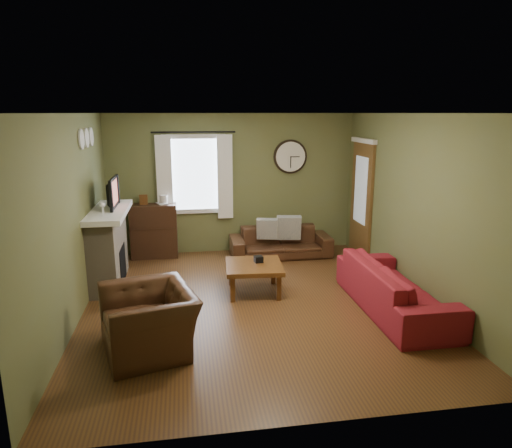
{
  "coord_description": "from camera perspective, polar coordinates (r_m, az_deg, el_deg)",
  "views": [
    {
      "loc": [
        -0.9,
        -5.88,
        2.6
      ],
      "look_at": [
        0.1,
        0.4,
        1.05
      ],
      "focal_mm": 32.0,
      "sensor_mm": 36.0,
      "label": 1
    }
  ],
  "objects": [
    {
      "name": "floor",
      "position": [
        6.5,
        -0.32,
        -9.91
      ],
      "size": [
        4.6,
        5.2,
        0.0
      ],
      "primitive_type": "cube",
      "color": "#4E3018",
      "rests_on": "ground"
    },
    {
      "name": "ceiling",
      "position": [
        5.95,
        -0.36,
        13.69
      ],
      "size": [
        4.6,
        5.2,
        0.0
      ],
      "primitive_type": "cube",
      "color": "white",
      "rests_on": "ground"
    },
    {
      "name": "wall_left",
      "position": [
        6.19,
        -21.9,
        0.55
      ],
      "size": [
        0.0,
        5.2,
        2.6
      ],
      "primitive_type": "cube",
      "color": "#5D6338",
      "rests_on": "ground"
    },
    {
      "name": "wall_right",
      "position": [
        6.82,
        19.14,
        1.94
      ],
      "size": [
        0.0,
        5.2,
        2.6
      ],
      "primitive_type": "cube",
      "color": "#5D6338",
      "rests_on": "ground"
    },
    {
      "name": "wall_back",
      "position": [
        8.63,
        -2.96,
        5.02
      ],
      "size": [
        4.6,
        0.0,
        2.6
      ],
      "primitive_type": "cube",
      "color": "#5D6338",
      "rests_on": "ground"
    },
    {
      "name": "wall_front",
      "position": [
        3.65,
        5.9,
        -7.31
      ],
      "size": [
        4.6,
        0.0,
        2.6
      ],
      "primitive_type": "cube",
      "color": "#5D6338",
      "rests_on": "ground"
    },
    {
      "name": "fireplace",
      "position": [
        7.43,
        -17.99,
        -3.03
      ],
      "size": [
        0.4,
        1.4,
        1.1
      ],
      "primitive_type": "cube",
      "color": "gray",
      "rests_on": "floor"
    },
    {
      "name": "firebox",
      "position": [
        7.47,
        -16.41,
        -4.82
      ],
      "size": [
        0.04,
        0.6,
        0.55
      ],
      "primitive_type": "cube",
      "color": "black",
      "rests_on": "fireplace"
    },
    {
      "name": "mantel",
      "position": [
        7.28,
        -18.1,
        1.44
      ],
      "size": [
        0.58,
        1.6,
        0.08
      ],
      "primitive_type": "cube",
      "color": "white",
      "rests_on": "fireplace"
    },
    {
      "name": "tv",
      "position": [
        7.38,
        -17.9,
        3.31
      ],
      "size": [
        0.08,
        0.6,
        0.35
      ],
      "primitive_type": "imported",
      "rotation": [
        0.0,
        0.0,
        1.57
      ],
      "color": "black",
      "rests_on": "mantel"
    },
    {
      "name": "tv_screen",
      "position": [
        7.36,
        -17.31,
        3.77
      ],
      "size": [
        0.02,
        0.62,
        0.36
      ],
      "primitive_type": "cube",
      "color": "#994C3F",
      "rests_on": "mantel"
    },
    {
      "name": "medallion_left",
      "position": [
        6.83,
        -21.0,
        9.87
      ],
      "size": [
        0.28,
        0.28,
        0.03
      ],
      "primitive_type": "cylinder",
      "color": "white",
      "rests_on": "wall_left"
    },
    {
      "name": "medallion_mid",
      "position": [
        7.18,
        -20.44,
        10.05
      ],
      "size": [
        0.28,
        0.28,
        0.03
      ],
      "primitive_type": "cylinder",
      "color": "white",
      "rests_on": "wall_left"
    },
    {
      "name": "medallion_right",
      "position": [
        7.52,
        -19.93,
        10.22
      ],
      "size": [
        0.28,
        0.28,
        0.03
      ],
      "primitive_type": "cylinder",
      "color": "white",
      "rests_on": "wall_left"
    },
    {
      "name": "window_pane",
      "position": [
        8.54,
        -7.66,
        6.17
      ],
      "size": [
        1.0,
        0.02,
        1.3
      ],
      "primitive_type": null,
      "color": "silver",
      "rests_on": "wall_back"
    },
    {
      "name": "curtain_rod",
      "position": [
        8.37,
        -7.82,
        11.31
      ],
      "size": [
        0.03,
        0.03,
        1.5
      ],
      "primitive_type": "cylinder",
      "color": "black",
      "rests_on": "wall_back"
    },
    {
      "name": "curtain_left",
      "position": [
        8.45,
        -11.38,
        5.61
      ],
      "size": [
        0.28,
        0.04,
        1.55
      ],
      "primitive_type": "cube",
      "color": "white",
      "rests_on": "wall_back"
    },
    {
      "name": "curtain_right",
      "position": [
        8.48,
        -3.9,
        5.87
      ],
      "size": [
        0.28,
        0.04,
        1.55
      ],
      "primitive_type": "cube",
      "color": "white",
      "rests_on": "wall_back"
    },
    {
      "name": "wall_clock",
      "position": [
        8.7,
        4.33,
        8.39
      ],
      "size": [
        0.64,
        0.06,
        0.64
      ],
      "primitive_type": null,
      "color": "white",
      "rests_on": "wall_back"
    },
    {
      "name": "door",
      "position": [
        8.5,
        13.04,
        2.84
      ],
      "size": [
        0.05,
        0.9,
        2.1
      ],
      "primitive_type": "cube",
      "color": "brown",
      "rests_on": "floor"
    },
    {
      "name": "bookshelf",
      "position": [
        8.57,
        -12.62,
        -0.86
      ],
      "size": [
        0.83,
        0.35,
        0.99
      ],
      "primitive_type": null,
      "color": "#311C11",
      "rests_on": "floor"
    },
    {
      "name": "book",
      "position": [
        8.45,
        -12.2,
        2.2
      ],
      "size": [
        0.24,
        0.28,
        0.02
      ],
      "primitive_type": "imported",
      "rotation": [
        0.0,
        0.0,
        0.36
      ],
      "color": "#522E12",
      "rests_on": "bookshelf"
    },
    {
      "name": "sofa_brown",
      "position": [
        8.49,
        3.08,
        -2.26
      ],
      "size": [
        1.85,
        0.72,
        0.54
      ],
      "primitive_type": "imported",
      "color": "#3B2214",
      "rests_on": "floor"
    },
    {
      "name": "pillow_left",
      "position": [
        8.41,
        4.12,
        -0.45
      ],
      "size": [
        0.46,
        0.2,
        0.44
      ],
      "primitive_type": "cube",
      "rotation": [
        0.0,
        0.0,
        -0.15
      ],
      "color": "gray",
      "rests_on": "sofa_brown"
    },
    {
      "name": "pillow_right",
      "position": [
        8.31,
        1.4,
        -0.6
      ],
      "size": [
        0.4,
        0.2,
        0.38
      ],
      "primitive_type": "cube",
      "rotation": [
        0.0,
        0.0,
        -0.25
      ],
      "color": "gray",
      "rests_on": "sofa_brown"
    },
    {
      "name": "sofa_red",
      "position": [
        6.46,
        16.93,
        -7.56
      ],
      "size": [
        0.87,
        2.22,
        0.65
      ],
      "primitive_type": "imported",
      "rotation": [
        0.0,
        0.0,
        1.57
      ],
      "color": "maroon",
      "rests_on": "floor"
    },
    {
      "name": "armchair",
      "position": [
        5.33,
        -13.22,
        -11.66
      ],
      "size": [
        1.21,
        1.3,
        0.7
      ],
      "primitive_type": "imported",
      "rotation": [
        0.0,
        0.0,
        -1.3
      ],
      "color": "#3B2214",
      "rests_on": "floor"
    },
    {
      "name": "coffee_table",
      "position": [
        6.81,
        -0.25,
        -6.79
      ],
      "size": [
        0.88,
        0.88,
        0.44
      ],
      "primitive_type": null,
      "rotation": [
        0.0,
        0.0,
        -0.07
      ],
      "color": "#522E12",
      "rests_on": "floor"
    },
    {
      "name": "tissue_box",
      "position": [
        6.84,
        0.31,
        -5.08
      ],
      "size": [
        0.14,
        0.14,
        0.09
      ],
      "primitive_type": "cube",
      "rotation": [
        0.0,
        0.0,
        0.16
      ],
      "color": "black",
      "rests_on": "coffee_table"
    },
    {
      "name": "wine_glass_a",
      "position": [
        6.76,
        -18.66,
        1.72
      ],
      "size": [
        0.07,
        0.07,
        0.2
      ],
      "primitive_type": null,
      "color": "white",
      "rests_on": "mantel"
    },
    {
      "name": "wine_glass_b",
      "position": [
        6.85,
        -18.54,
        1.78
      ],
      "size": [
        0.06,
        0.06,
        0.18
      ],
      "primitive_type": null,
      "color": "white",
      "rests_on": "mantel"
    }
  ]
}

